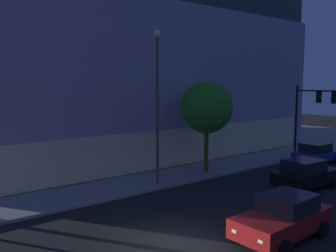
{
  "coord_description": "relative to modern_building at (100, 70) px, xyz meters",
  "views": [
    {
      "loc": [
        -7.87,
        -9.92,
        6.07
      ],
      "look_at": [
        4.22,
        5.75,
        3.79
      ],
      "focal_mm": 38.59,
      "sensor_mm": 36.0,
      "label": 1
    }
  ],
  "objects": [
    {
      "name": "traffic_light_far_corner",
      "position": [
        9.36,
        -18.38,
        -3.28
      ],
      "size": [
        0.52,
        3.81,
        5.86
      ],
      "color": "black",
      "rests_on": "sidewalk_corner"
    },
    {
      "name": "sidewalk_tree",
      "position": [
        -0.83,
        -16.85,
        -3.0
      ],
      "size": [
        3.5,
        3.5,
        6.17
      ],
      "color": "#49461E",
      "rests_on": "sidewalk_corner"
    },
    {
      "name": "modern_building",
      "position": [
        0.0,
        0.0,
        0.0
      ],
      "size": [
        29.99,
        28.75,
        15.26
      ],
      "color": "#4C4C51",
      "rests_on": "ground"
    },
    {
      "name": "street_lamp_sidewalk",
      "position": [
        -5.18,
        -17.23,
        -1.83
      ],
      "size": [
        0.44,
        0.44,
        9.04
      ],
      "color": "#494949",
      "rests_on": "sidewalk_corner"
    },
    {
      "name": "car_blue",
      "position": [
        8.37,
        -19.56,
        -6.75
      ],
      "size": [
        4.18,
        2.18,
        1.6
      ],
      "color": "navy",
      "rests_on": "ground"
    },
    {
      "name": "car_red",
      "position": [
        -5.55,
        -26.21,
        -6.68
      ],
      "size": [
        4.53,
        2.3,
        1.74
      ],
      "color": "maroon",
      "rests_on": "ground"
    },
    {
      "name": "car_black",
      "position": [
        1.46,
        -22.87,
        -6.68
      ],
      "size": [
        4.35,
        2.29,
        1.75
      ],
      "color": "black",
      "rests_on": "ground"
    },
    {
      "name": "ground_plane",
      "position": [
        -9.69,
        -24.37,
        -7.56
      ],
      "size": [
        120.0,
        120.0,
        0.0
      ],
      "primitive_type": "plane",
      "color": "black"
    }
  ]
}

